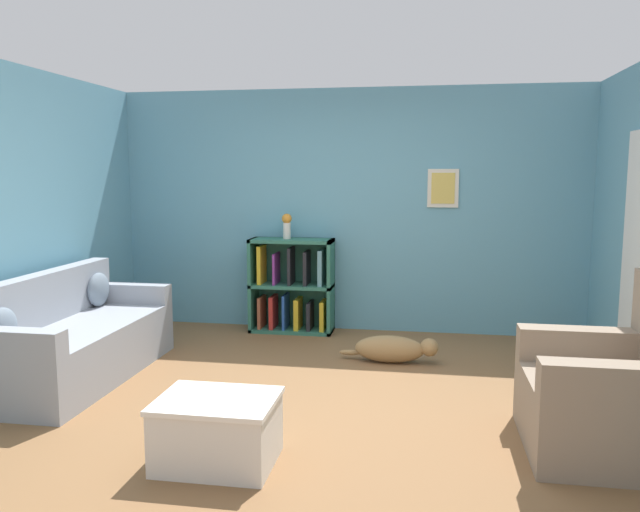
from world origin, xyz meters
name	(u,v)px	position (x,y,z in m)	size (l,w,h in m)	color
ground_plane	(311,400)	(0.00, 0.00, 0.00)	(14.00, 14.00, 0.00)	brown
wall_back	(349,211)	(0.00, 2.25, 1.30)	(5.60, 0.13, 2.60)	#609EB7
couch	(75,340)	(-2.04, 0.18, 0.32)	(0.81, 1.94, 0.88)	#9399A3
bookshelf	(293,288)	(-0.58, 2.02, 0.48)	(0.89, 0.36, 1.01)	#2D6B56
recliner_chair	(616,394)	(2.00, -0.55, 0.37)	(0.92, 0.97, 1.08)	gray
coffee_table	(217,429)	(-0.36, -1.11, 0.21)	(0.70, 0.54, 0.40)	silver
dog	(393,349)	(0.57, 1.05, 0.13)	(0.90, 0.22, 0.25)	#9E7A4C
vase	(287,225)	(-0.63, 2.00, 1.16)	(0.11, 0.11, 0.27)	silver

